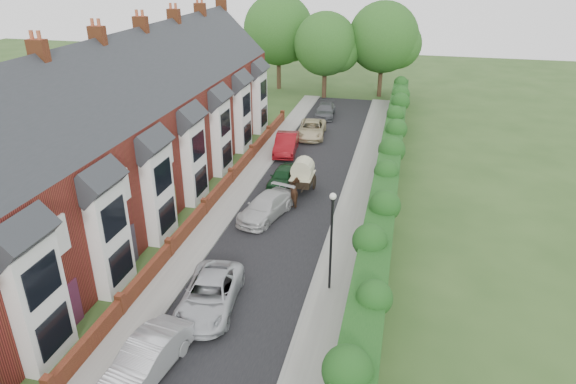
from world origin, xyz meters
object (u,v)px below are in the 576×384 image
Objects in this scene: lamppost at (332,230)px; car_white at (266,207)px; car_silver_a at (147,359)px; car_green at (283,176)px; car_red at (286,144)px; horse_cart at (303,173)px; car_grey at (325,110)px; horse at (296,193)px; car_beige at (312,129)px; car_silver_b at (210,295)px.

lamppost is 1.08× the size of car_white.
car_silver_a reaches higher than car_green.
car_white is 4.86m from car_green.
lamppost reaches higher than car_red.
car_white is 4.45m from horse_cart.
horse is (1.42, -19.84, 0.13)m from car_grey.
car_red reaches higher than horse.
horse is at bearing -88.23° from car_beige.
horse is (1.49, 11.37, 0.07)m from car_silver_b.
horse_cart is (-3.58, 10.76, -1.93)m from lamppost.
car_silver_b is 20.44m from car_red.
car_white is at bearing -89.37° from car_red.
car_silver_a reaches higher than car_white.
lamppost is 1.56× the size of horse_cart.
car_white is at bearing 35.90° from horse.
car_grey is (0.10, 17.15, -0.02)m from car_green.
car_silver_a reaches higher than car_beige.
car_beige is 1.11× the size of car_grey.
car_beige reaches higher than car_green.
horse reaches higher than car_grey.
car_silver_b is at bearing -86.85° from car_green.
car_green is at bearing 83.47° from car_silver_b.
car_grey is 2.41× the size of horse.
horse_cart reaches higher than car_red.
car_silver_a is at bearing -95.40° from car_grey.
car_white is (0.92, 13.59, -0.05)m from car_silver_a.
car_green is at bearing 96.05° from car_silver_a.
car_silver_a is 2.44× the size of horse.
car_silver_a is 29.31m from car_beige.
car_silver_b is 1.07× the size of car_white.
car_silver_a is at bearing -130.26° from lamppost.
horse_cart is (2.34, 17.75, 0.62)m from car_silver_a.
car_beige is at bearing 97.16° from car_silver_a.
lamppost is at bearing -76.72° from car_red.
car_silver_a is at bearing -95.38° from car_red.
car_silver_a reaches higher than car_silver_b.
horse is at bearing 71.65° from car_white.
car_red is (-0.48, 24.79, 0.04)m from car_silver_a.
car_silver_b is 1.15× the size of car_grey.
car_red is at bearing 112.05° from car_white.
car_silver_a is 1.15× the size of car_green.
car_grey is at bearing 83.24° from car_silver_b.
horse is 0.56× the size of horse_cart.
car_beige is (-5.18, 22.31, -2.61)m from lamppost.
car_red is 1.07× the size of car_grey.
car_green is 0.79× the size of car_beige.
car_silver_a is 4.47m from car_silver_b.
car_silver_b is 1.55× the size of horse_cart.
lamppost is at bearing 20.52° from car_silver_b.
car_silver_b is at bearing -94.05° from car_grey.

